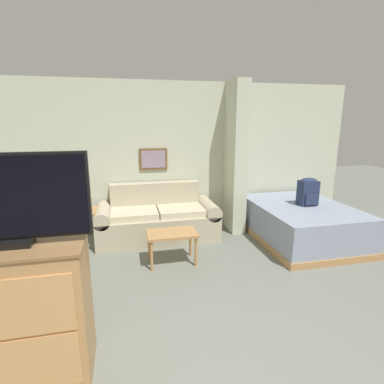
{
  "coord_description": "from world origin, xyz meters",
  "views": [
    {
      "loc": [
        -0.67,
        -1.28,
        1.94
      ],
      "look_at": [
        0.16,
        2.36,
        1.05
      ],
      "focal_mm": 28.0,
      "sensor_mm": 36.0,
      "label": 1
    }
  ],
  "objects": [
    {
      "name": "bed",
      "position": [
        2.13,
        2.93,
        0.3
      ],
      "size": [
        1.47,
        1.93,
        0.6
      ],
      "color": "#B27F4C",
      "rests_on": "ground_plane"
    },
    {
      "name": "tv_dresser",
      "position": [
        -1.45,
        0.89,
        0.55
      ],
      "size": [
        0.93,
        0.51,
        1.09
      ],
      "color": "#B27F4C",
      "rests_on": "ground_plane"
    },
    {
      "name": "tv",
      "position": [
        -1.45,
        0.89,
        1.42
      ],
      "size": [
        1.06,
        0.16,
        0.65
      ],
      "color": "black",
      "rests_on": "tv_dresser"
    },
    {
      "name": "couch",
      "position": [
        -0.18,
        3.51,
        0.33
      ],
      "size": [
        2.0,
        0.84,
        0.9
      ],
      "color": "#B7AD8E",
      "rests_on": "ground_plane"
    },
    {
      "name": "backpack",
      "position": [
        2.22,
        2.91,
        0.83
      ],
      "size": [
        0.29,
        0.24,
        0.45
      ],
      "color": "#232D4C",
      "rests_on": "bed"
    },
    {
      "name": "wall_back",
      "position": [
        -0.0,
        3.99,
        1.29
      ],
      "size": [
        7.02,
        0.16,
        2.6
      ],
      "color": "beige",
      "rests_on": "ground_plane"
    },
    {
      "name": "side_table",
      "position": [
        -1.35,
        3.45,
        0.48
      ],
      "size": [
        0.44,
        0.44,
        0.58
      ],
      "color": "#B27F4C",
      "rests_on": "ground_plane"
    },
    {
      "name": "table_lamp",
      "position": [
        -1.35,
        3.45,
        0.89
      ],
      "size": [
        0.33,
        0.33,
        0.46
      ],
      "color": "tan",
      "rests_on": "side_table"
    },
    {
      "name": "wall_partition_pillar",
      "position": [
        1.23,
        3.64,
        1.3
      ],
      "size": [
        0.24,
        0.59,
        2.6
      ],
      "color": "beige",
      "rests_on": "ground_plane"
    },
    {
      "name": "coffee_table",
      "position": [
        -0.09,
        2.54,
        0.39
      ],
      "size": [
        0.68,
        0.42,
        0.45
      ],
      "color": "#B27F4C",
      "rests_on": "ground_plane"
    }
  ]
}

